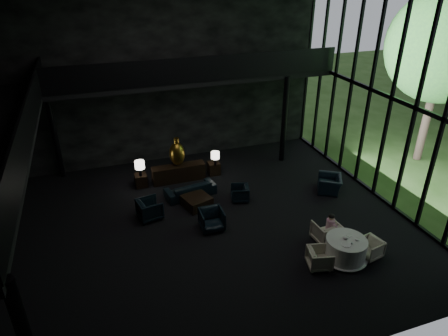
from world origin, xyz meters
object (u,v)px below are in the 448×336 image
object	(u,v)px
side_table_right	(214,168)
sofa	(190,187)
side_table_left	(141,180)
window_armchair	(330,182)
lounge_armchair_south	(212,218)
dining_chair_north	(326,231)
lounge_armchair_west	(150,207)
coffee_table	(197,201)
table_lamp_left	(140,165)
bronze_urn	(177,153)
table_lamp_right	(215,156)
child	(331,222)
dining_table	(345,250)
console	(179,173)
lounge_armchair_east	(240,193)
dining_chair_west	(320,258)
dining_chair_east	(370,248)

from	to	relation	value
side_table_right	sofa	xyz separation A→B (m)	(-1.45, -1.48, 0.10)
side_table_left	window_armchair	bearing A→B (deg)	-22.16
side_table_left	lounge_armchair_south	xyz separation A→B (m)	(1.88, -3.85, 0.17)
side_table_left	dining_chair_north	bearing A→B (deg)	-47.41
lounge_armchair_west	coffee_table	world-z (taller)	lounge_armchair_west
window_armchair	table_lamp_left	bearing A→B (deg)	-80.95
lounge_armchair_south	bronze_urn	bearing A→B (deg)	96.04
table_lamp_right	child	xyz separation A→B (m)	(2.18, -5.60, -0.24)
side_table_right	lounge_armchair_west	xyz separation A→B (m)	(-3.25, -2.53, 0.17)
bronze_urn	dining_chair_north	world-z (taller)	bronze_urn
dining_table	child	distance (m)	1.06
lounge_armchair_west	child	xyz separation A→B (m)	(5.42, -3.32, 0.31)
console	dining_table	bearing A→B (deg)	-60.88
table_lamp_right	window_armchair	world-z (taller)	table_lamp_right
table_lamp_right	dining_chair_north	world-z (taller)	table_lamp_right
side_table_left	coffee_table	distance (m)	2.88
lounge_armchair_south	lounge_armchair_east	bearing A→B (deg)	44.00
side_table_left	side_table_right	distance (m)	3.20
bronze_urn	window_armchair	distance (m)	6.40
side_table_left	table_lamp_right	bearing A→B (deg)	-3.39
sofa	coffee_table	distance (m)	0.86
lounge_armchair_south	dining_chair_west	world-z (taller)	lounge_armchair_south
side_table_right	lounge_armchair_south	bearing A→B (deg)	-108.64
side_table_right	table_lamp_right	world-z (taller)	table_lamp_right
window_armchair	dining_table	bearing A→B (deg)	4.54
dining_table	side_table_right	bearing A→B (deg)	107.44
side_table_right	lounge_armchair_east	world-z (taller)	lounge_armchair_east
sofa	lounge_armchair_south	world-z (taller)	lounge_armchair_south
coffee_table	child	distance (m)	5.06
coffee_table	console	bearing A→B (deg)	94.41
console	dining_table	distance (m)	7.69
bronze_urn	sofa	bearing A→B (deg)	-84.31
dining_chair_west	console	bearing A→B (deg)	36.34
table_lamp_right	dining_table	distance (m)	6.94
sofa	child	size ratio (longest dim) A/B	3.22
table_lamp_right	dining_chair_west	xyz separation A→B (m)	(1.20, -6.62, -0.66)
sofa	lounge_armchair_east	distance (m)	2.00
lounge_armchair_east	dining_chair_east	size ratio (longest dim) A/B	1.02
console	dining_chair_west	world-z (taller)	console
side_table_left	dining_chair_east	distance (m)	9.24
bronze_urn	table_lamp_left	world-z (taller)	bronze_urn
dining_chair_east	child	world-z (taller)	child
bronze_urn	table_lamp_right	distance (m)	1.64
sofa	window_armchair	distance (m)	5.66
table_lamp_right	lounge_armchair_east	world-z (taller)	table_lamp_right
dining_chair_north	window_armchair	bearing A→B (deg)	-127.60
lounge_armchair_south	coffee_table	distance (m)	1.60
table_lamp_right	lounge_armchair_south	xyz separation A→B (m)	(-1.32, -3.66, -0.55)
dining_table	dining_chair_west	size ratio (longest dim) A/B	2.20
coffee_table	dining_chair_west	world-z (taller)	dining_chair_west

